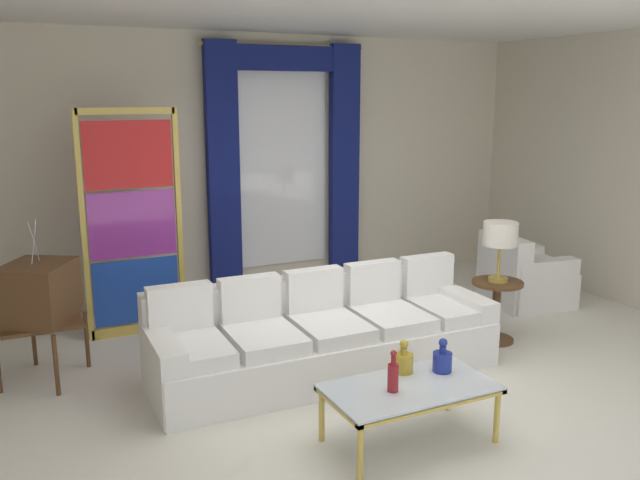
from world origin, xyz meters
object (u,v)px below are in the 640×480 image
at_px(round_side_table, 496,306).
at_px(table_lamp_brass, 500,236).
at_px(bottle_crystal_tall, 442,360).
at_px(peacock_figurine, 186,316).
at_px(bottle_blue_decanter, 403,361).
at_px(vintage_tv, 39,295).
at_px(armchair_white, 522,279).
at_px(bottle_amber_squat, 393,375).
at_px(coffee_table, 410,391).
at_px(stained_glass_divider, 133,229).
at_px(couch_white_long, 322,337).

distance_m(round_side_table, table_lamp_brass, 0.67).
bearing_deg(bottle_crystal_tall, peacock_figurine, 115.25).
distance_m(bottle_blue_decanter, vintage_tv, 2.98).
xyz_separation_m(armchair_white, round_side_table, (-1.05, -0.79, 0.07)).
xyz_separation_m(bottle_amber_squat, armchair_white, (2.99, 2.04, -0.23)).
relative_size(bottle_amber_squat, table_lamp_brass, 0.50).
bearing_deg(coffee_table, stained_glass_divider, 112.93).
xyz_separation_m(vintage_tv, table_lamp_brass, (3.95, -0.94, 0.30)).
height_order(armchair_white, stained_glass_divider, stained_glass_divider).
bearing_deg(peacock_figurine, round_side_table, -27.73).
relative_size(bottle_blue_decanter, peacock_figurine, 0.40).
bearing_deg(stained_glass_divider, couch_white_long, -52.62).
xyz_separation_m(stained_glass_divider, round_side_table, (3.04, -1.71, -0.70)).
distance_m(couch_white_long, round_side_table, 1.81).
height_order(bottle_crystal_tall, vintage_tv, vintage_tv).
xyz_separation_m(bottle_amber_squat, peacock_figurine, (-0.70, 2.64, -0.30)).
relative_size(couch_white_long, coffee_table, 2.58).
xyz_separation_m(coffee_table, armchair_white, (2.84, 2.02, -0.08)).
xyz_separation_m(stained_glass_divider, peacock_figurine, (0.39, -0.32, -0.84)).
xyz_separation_m(bottle_blue_decanter, bottle_amber_squat, (-0.23, -0.23, 0.03)).
bearing_deg(bottle_amber_squat, couch_white_long, 84.18).
height_order(couch_white_long, armchair_white, couch_white_long).
distance_m(coffee_table, armchair_white, 3.49).
height_order(coffee_table, vintage_tv, vintage_tv).
xyz_separation_m(bottle_blue_decanter, round_side_table, (1.71, 1.02, -0.14)).
xyz_separation_m(armchair_white, peacock_figurine, (-3.70, 0.60, -0.07)).
bearing_deg(couch_white_long, bottle_crystal_tall, -74.17).
bearing_deg(coffee_table, bottle_blue_decanter, 68.96).
distance_m(bottle_amber_squat, table_lamp_brass, 2.36).
relative_size(bottle_crystal_tall, armchair_white, 0.26).
distance_m(bottle_blue_decanter, peacock_figurine, 2.60).
relative_size(armchair_white, round_side_table, 1.56).
relative_size(couch_white_long, bottle_crystal_tall, 11.99).
relative_size(couch_white_long, vintage_tv, 2.18).
bearing_deg(peacock_figurine, couch_white_long, -56.98).
relative_size(couch_white_long, table_lamp_brass, 5.15).
xyz_separation_m(vintage_tv, stained_glass_divider, (0.91, 0.77, 0.33)).
bearing_deg(table_lamp_brass, armchair_white, 36.92).
bearing_deg(bottle_blue_decanter, couch_white_long, 94.71).
xyz_separation_m(bottle_amber_squat, vintage_tv, (-2.01, 2.19, 0.21)).
bearing_deg(table_lamp_brass, couch_white_long, 176.96).
bearing_deg(coffee_table, bottle_amber_squat, -172.56).
bearing_deg(armchair_white, peacock_figurine, 170.81).
bearing_deg(bottle_amber_squat, peacock_figurine, 104.91).
bearing_deg(bottle_blue_decanter, coffee_table, -111.04).
height_order(couch_white_long, vintage_tv, vintage_tv).
relative_size(bottle_blue_decanter, bottle_amber_squat, 0.84).
relative_size(bottle_crystal_tall, round_side_table, 0.41).
bearing_deg(peacock_figurine, bottle_crystal_tall, -64.75).
distance_m(bottle_crystal_tall, armchair_white, 3.17).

